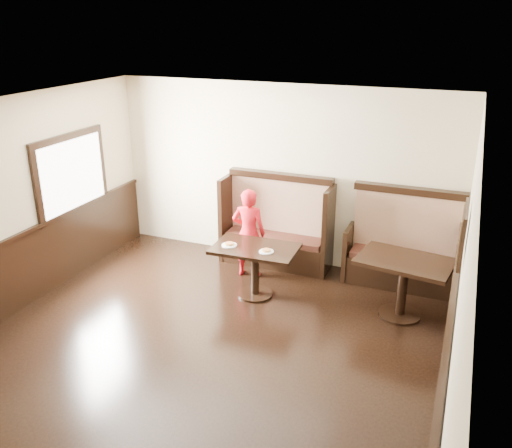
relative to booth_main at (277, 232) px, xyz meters
The scene contains 9 objects.
ground 3.34m from the booth_main, 90.00° to the right, with size 7.00×7.00×0.00m, color black.
room_shell 3.03m from the booth_main, 95.65° to the right, with size 7.00×7.00×7.00m.
booth_main is the anchor object (origin of this frame).
booth_neighbor 1.95m from the booth_main, ahead, with size 1.65×0.72×1.45m.
table_main 1.15m from the booth_main, 85.52° to the right, with size 1.19×0.77×0.74m.
table_neighbor 2.29m from the booth_main, 24.56° to the right, with size 1.27×0.93×0.81m.
child 0.66m from the booth_main, 112.08° to the right, with size 0.50×0.33×1.38m, color red.
pizza_plate_left 1.28m from the booth_main, 102.06° to the right, with size 0.22×0.22×0.04m.
pizza_plate_right 1.29m from the booth_main, 76.75° to the right, with size 0.20×0.20×0.04m.
Camera 1 is at (2.66, -4.18, 3.73)m, focal length 38.00 mm.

